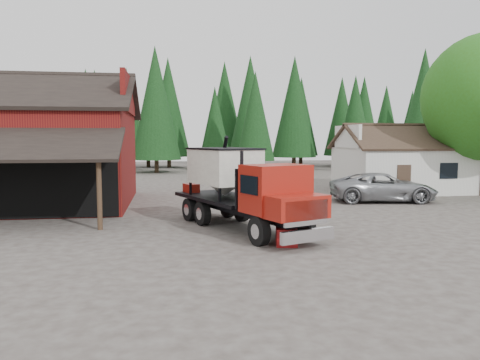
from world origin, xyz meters
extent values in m
plane|color=#423A34|center=(0.00, 0.00, 0.00)|extent=(120.00, 120.00, 0.00)
cube|color=maroon|center=(-11.00, 10.00, 2.50)|extent=(12.00, 10.00, 5.00)
cube|color=black|center=(-11.00, 12.50, 6.00)|extent=(12.80, 5.53, 2.35)
cube|color=maroon|center=(-5.00, 10.00, 6.00)|extent=(0.25, 7.00, 2.00)
cylinder|color=#382619|center=(-5.60, 2.10, 1.40)|extent=(0.20, 0.20, 2.80)
cube|color=silver|center=(13.00, 13.00, 1.50)|extent=(8.00, 6.00, 3.00)
cube|color=#38281E|center=(13.00, 11.50, 3.75)|extent=(8.60, 3.42, 1.80)
cube|color=#38281E|center=(13.00, 14.50, 3.75)|extent=(8.60, 3.42, 1.80)
cube|color=silver|center=(9.00, 13.00, 3.75)|extent=(0.20, 4.20, 1.50)
cube|color=silver|center=(17.00, 13.00, 3.75)|extent=(0.20, 4.20, 1.50)
cube|color=#38281E|center=(11.50, 9.98, 1.00)|extent=(0.90, 0.06, 2.00)
cube|color=black|center=(14.50, 9.98, 1.60)|extent=(1.20, 0.06, 1.00)
sphere|color=#296316|center=(15.80, 10.80, 5.00)|extent=(4.40, 4.40, 4.40)
cylinder|color=#382619|center=(6.00, 30.00, 0.80)|extent=(0.44, 0.44, 1.60)
cone|color=black|center=(6.00, 30.00, 5.90)|extent=(3.96, 3.96, 9.00)
cylinder|color=#382619|center=(22.00, 26.00, 0.80)|extent=(0.44, 0.44, 1.60)
cone|color=black|center=(22.00, 26.00, 6.90)|extent=(4.84, 4.84, 11.00)
cylinder|color=#382619|center=(-4.00, 34.00, 0.80)|extent=(0.44, 0.44, 1.60)
cone|color=black|center=(-4.00, 34.00, 7.40)|extent=(5.28, 5.28, 12.00)
cylinder|color=black|center=(0.07, -1.63, 0.50)|extent=(0.66, 1.04, 0.99)
cylinder|color=black|center=(1.83, -0.93, 0.50)|extent=(0.66, 1.04, 0.99)
cylinder|color=black|center=(-1.52, 2.40, 0.50)|extent=(0.66, 1.04, 0.99)
cylinder|color=black|center=(0.24, 3.10, 0.50)|extent=(0.66, 1.04, 0.99)
cylinder|color=black|center=(-1.99, 3.58, 0.50)|extent=(0.66, 1.04, 0.99)
cylinder|color=black|center=(-0.22, 4.27, 0.50)|extent=(0.66, 1.04, 0.99)
cube|color=black|center=(-0.11, 1.41, 0.86)|extent=(3.77, 7.58, 0.36)
cube|color=silver|center=(1.46, -2.58, 0.50)|extent=(1.99, 0.91, 0.41)
cube|color=silver|center=(1.43, -2.50, 1.22)|extent=(1.63, 0.71, 0.81)
cube|color=maroon|center=(1.23, -1.99, 1.35)|extent=(2.32, 1.84, 0.77)
cube|color=maroon|center=(0.80, -0.90, 1.85)|extent=(2.58, 2.22, 1.67)
cube|color=black|center=(1.06, -1.57, 2.12)|extent=(1.79, 0.76, 0.81)
cylinder|color=black|center=(-0.34, -0.48, 2.35)|extent=(0.16, 0.16, 1.62)
cube|color=black|center=(0.47, -0.06, 1.80)|extent=(2.10, 0.91, 1.44)
cube|color=black|center=(-0.58, 2.58, 1.10)|extent=(4.06, 5.71, 0.14)
cube|color=silver|center=(-0.58, 2.58, 2.44)|extent=(3.02, 3.53, 1.44)
cone|color=silver|center=(-0.58, 2.58, 1.53)|extent=(2.58, 2.58, 0.63)
cube|color=black|center=(-0.58, 2.58, 3.18)|extent=(3.14, 3.65, 0.07)
cylinder|color=black|center=(-0.53, 3.95, 2.35)|extent=(0.39, 2.00, 2.75)
cube|color=maroon|center=(-1.87, 4.40, 1.35)|extent=(0.77, 0.87, 0.41)
cylinder|color=silver|center=(1.55, 0.02, 0.77)|extent=(0.80, 1.02, 0.51)
imported|color=#96999D|center=(9.29, 8.21, 0.82)|extent=(6.30, 3.65, 1.65)
cube|color=maroon|center=(1.03, -1.56, 0.30)|extent=(0.91, 1.22, 0.60)
camera|label=1|loc=(-2.98, -16.80, 3.57)|focal=35.00mm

